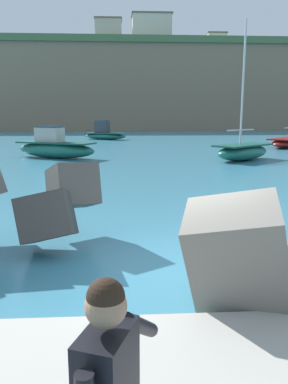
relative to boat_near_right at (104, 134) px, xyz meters
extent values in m
plane|color=teal|center=(2.87, -38.90, -0.67)|extent=(400.00, 400.00, 0.00)
cube|color=gray|center=(4.69, -37.23, -0.02)|extent=(0.93, 0.86, 0.53)
cube|color=slate|center=(3.59, -40.20, 0.22)|extent=(1.82, 1.68, 1.77)
cube|color=#4C4944|center=(0.85, -36.62, 0.52)|extent=(1.38, 1.56, 1.24)
cube|color=#3D3A38|center=(0.45, -37.67, 0.09)|extent=(1.18, 1.22, 1.32)
cube|color=black|center=(1.89, -43.50, 0.77)|extent=(0.34, 0.43, 0.60)
sphere|color=#A87A5B|center=(1.89, -43.50, 1.20)|extent=(0.21, 0.21, 0.21)
sphere|color=black|center=(1.89, -43.50, 1.25)|extent=(0.19, 0.19, 0.19)
cylinder|color=black|center=(2.07, -43.17, 0.89)|extent=(0.27, 0.52, 0.41)
ellipsoid|color=#1E6656|center=(0.08, -0.04, -0.29)|extent=(5.44, 3.76, 0.76)
cube|color=#164C41|center=(0.08, -0.04, 0.05)|extent=(5.01, 3.46, 0.10)
cube|color=#33383D|center=(-0.27, 0.13, 0.77)|extent=(1.85, 1.59, 1.36)
cube|color=#334C5B|center=(-0.27, 0.13, 1.51)|extent=(1.67, 1.43, 0.12)
ellipsoid|color=#1E6656|center=(9.59, -21.76, -0.17)|extent=(4.75, 4.32, 0.99)
cube|color=#164C41|center=(9.59, -21.76, 0.29)|extent=(4.37, 3.97, 0.10)
cylinder|color=silver|center=(9.32, -21.98, 3.98)|extent=(0.12, 0.12, 7.31)
cylinder|color=silver|center=(9.32, -21.98, 1.23)|extent=(2.21, 1.79, 0.08)
ellipsoid|color=#1E6656|center=(-2.37, -19.74, -0.14)|extent=(5.96, 4.11, 1.05)
cube|color=#164C41|center=(-2.37, -19.74, 0.34)|extent=(5.49, 3.78, 0.10)
cube|color=#B7B2A8|center=(-2.77, -19.54, 0.85)|extent=(2.01, 1.67, 0.93)
cube|color=#334C5B|center=(-2.77, -19.54, 1.37)|extent=(1.81, 1.51, 0.12)
cube|color=#847056|center=(21.34, 44.85, 7.02)|extent=(109.76, 39.57, 15.37)
cube|color=#4C6B42|center=(21.34, 44.85, 15.31)|extent=(111.96, 40.37, 1.20)
cube|color=silver|center=(23.82, 46.38, 18.05)|extent=(4.30, 5.25, 4.29)
cube|color=#66564C|center=(23.82, 46.38, 20.34)|extent=(4.52, 5.51, 0.30)
cube|color=beige|center=(8.35, 36.40, 18.83)|extent=(7.76, 4.51, 5.85)
cube|color=#66564C|center=(8.35, 36.40, 21.91)|extent=(8.15, 4.73, 0.30)
cube|color=#B2ADA3|center=(-0.47, 40.21, 18.76)|extent=(5.46, 4.45, 5.71)
cube|color=#66564C|center=(-0.47, 40.21, 21.76)|extent=(5.74, 4.67, 0.30)
camera|label=1|loc=(1.98, -45.21, 2.11)|focal=35.53mm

